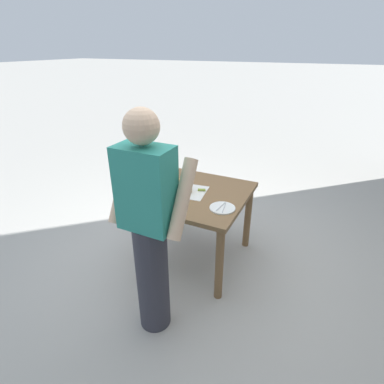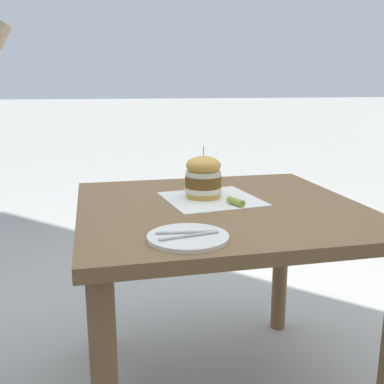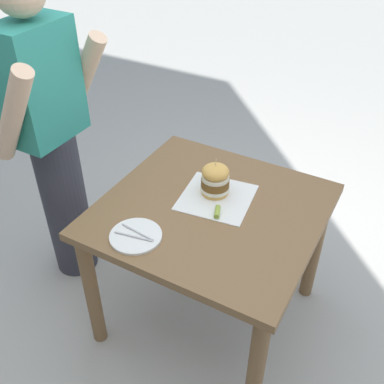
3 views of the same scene
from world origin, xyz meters
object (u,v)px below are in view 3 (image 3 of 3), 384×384
(patio_table, at_px, (211,228))
(sandwich, at_px, (215,179))
(pickle_spear, at_px, (217,212))
(side_plate_with_forks, at_px, (136,236))
(diner_across_table, at_px, (52,138))

(patio_table, relative_size, sandwich, 5.13)
(sandwich, distance_m, pickle_spear, 0.17)
(side_plate_with_forks, bearing_deg, pickle_spear, -38.02)
(pickle_spear, height_order, side_plate_with_forks, pickle_spear)
(side_plate_with_forks, bearing_deg, diner_across_table, 68.13)
(sandwich, xyz_separation_m, diner_across_table, (-0.15, 0.84, 0.06))
(side_plate_with_forks, bearing_deg, sandwich, -19.33)
(pickle_spear, bearing_deg, side_plate_with_forks, 141.98)
(pickle_spear, distance_m, diner_across_table, 0.93)
(patio_table, distance_m, sandwich, 0.23)
(sandwich, bearing_deg, pickle_spear, -149.26)
(side_plate_with_forks, bearing_deg, patio_table, -29.53)
(sandwich, height_order, pickle_spear, sandwich)
(side_plate_with_forks, height_order, diner_across_table, diner_across_table)
(pickle_spear, distance_m, side_plate_with_forks, 0.37)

